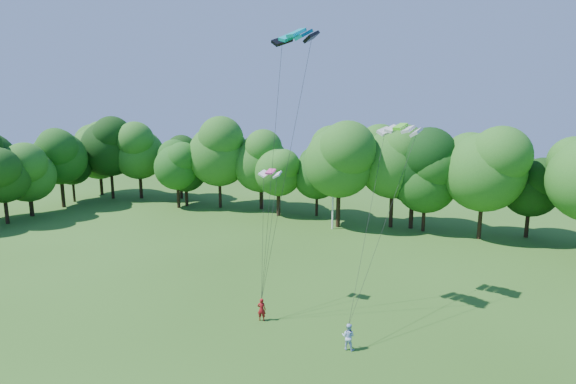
% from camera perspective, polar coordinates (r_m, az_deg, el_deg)
% --- Properties ---
extents(ground, '(160.00, 160.00, 0.00)m').
position_cam_1_polar(ground, '(26.88, -15.72, -21.64)').
color(ground, '#2B5116').
rests_on(ground, ground).
extents(utility_pole, '(1.74, 0.53, 8.90)m').
position_cam_1_polar(utility_pole, '(53.20, 5.74, 0.07)').
color(utility_pole, silver).
rests_on(utility_pole, ground).
extents(kite_flyer_left, '(0.67, 0.54, 1.59)m').
position_cam_1_polar(kite_flyer_left, '(31.38, -3.38, -14.67)').
color(kite_flyer_left, maroon).
rests_on(kite_flyer_left, ground).
extents(kite_flyer_right, '(0.80, 0.62, 1.64)m').
position_cam_1_polar(kite_flyer_right, '(28.23, 7.67, -17.73)').
color(kite_flyer_right, '#B5CEFB').
rests_on(kite_flyer_right, ground).
extents(kite_teal, '(3.31, 2.09, 0.72)m').
position_cam_1_polar(kite_teal, '(30.17, 1.07, 19.56)').
color(kite_teal, '#0595A3').
rests_on(kite_teal, ground).
extents(kite_green, '(3.19, 1.91, 0.49)m').
position_cam_1_polar(kite_green, '(33.06, 14.08, 8.06)').
color(kite_green, '#51DF21').
rests_on(kite_green, ground).
extents(kite_pink, '(1.62, 0.84, 0.34)m').
position_cam_1_polar(kite_pink, '(31.66, -2.23, 2.62)').
color(kite_pink, '#EB4198').
rests_on(kite_pink, ground).
extents(tree_back_west, '(7.10, 7.10, 10.33)m').
position_cam_1_polar(tree_back_west, '(66.22, -13.93, 3.51)').
color(tree_back_west, '#332314').
rests_on(tree_back_west, ground).
extents(tree_back_center, '(8.98, 8.98, 13.06)m').
position_cam_1_polar(tree_back_center, '(54.81, 15.71, 3.83)').
color(tree_back_center, black).
rests_on(tree_back_center, ground).
extents(tree_flank_west, '(7.04, 7.04, 10.25)m').
position_cam_1_polar(tree_flank_west, '(65.36, -32.56, 2.04)').
color(tree_flank_west, black).
rests_on(tree_flank_west, ground).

